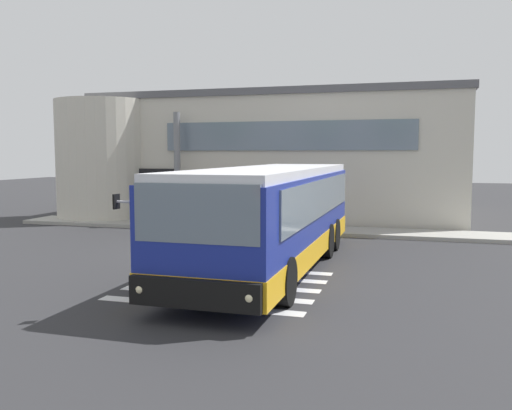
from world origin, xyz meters
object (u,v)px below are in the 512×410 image
Objects in this scene: passenger_by_doorway at (211,201)px; passenger_at_curb_edge at (238,202)px; safety_bollard_yellow at (335,226)px; bus_main_foreground at (271,219)px; passenger_near_column at (190,202)px; entry_support_column at (177,167)px.

passenger_at_curb_edge is (1.09, 0.28, -0.03)m from passenger_by_doorway.
passenger_by_doorway is 5.46m from safety_bollard_yellow.
passenger_by_doorway is at bearing 167.16° from safety_bollard_yellow.
bus_main_foreground is 8.78m from passenger_near_column.
entry_support_column is at bearing 143.54° from passenger_near_column.
bus_main_foreground is 7.96m from passenger_at_curb_edge.
passenger_at_curb_edge is 4.50m from safety_bollard_yellow.
bus_main_foreground is at bearing -65.57° from passenger_at_curb_edge.
passenger_at_curb_edge is (2.04, 0.27, 0.00)m from passenger_near_column.
passenger_at_curb_edge is at bearing -6.35° from entry_support_column.
passenger_by_doorway is 1.00× the size of passenger_at_curb_edge.
bus_main_foreground is 5.90m from safety_bollard_yellow.
passenger_at_curb_edge is at bearing 114.43° from bus_main_foreground.
entry_support_column is at bearing 161.25° from passenger_by_doorway.
passenger_at_curb_edge is at bearing 160.53° from safety_bollard_yellow.
passenger_at_curb_edge is 1.86× the size of safety_bollard_yellow.
bus_main_foreground is 6.30× the size of passenger_by_doorway.
bus_main_foreground is 11.72× the size of safety_bollard_yellow.
entry_support_column is 2.31m from passenger_by_doorway.
passenger_by_doorway is at bearing -165.64° from passenger_at_curb_edge.
passenger_by_doorway is (1.75, -0.60, -1.37)m from entry_support_column.
passenger_near_column is at bearing 179.76° from passenger_by_doorway.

